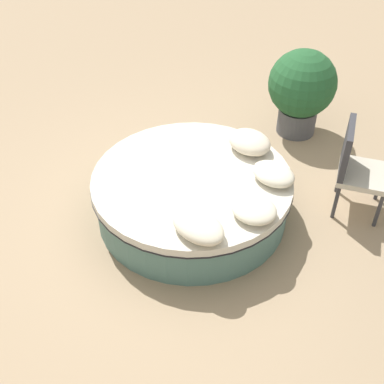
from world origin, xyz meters
TOP-DOWN VIEW (x-y plane):
  - ground_plane at (0.00, 0.00)m, footprint 16.00×16.00m
  - round_bed at (0.00, 0.00)m, footprint 2.02×2.02m
  - throw_pillow_0 at (-0.61, 0.49)m, footprint 0.54×0.35m
  - throw_pillow_1 at (-0.79, -0.03)m, footprint 0.42×0.39m
  - throw_pillow_2 at (-0.58, -0.55)m, footprint 0.45×0.34m
  - throw_pillow_3 at (-0.07, -0.76)m, footprint 0.48×0.39m
  - patio_chair at (-1.02, -1.29)m, footprint 0.69×0.70m
  - planter at (0.26, -2.06)m, footprint 0.83×0.83m

SIDE VIEW (x-z plane):
  - ground_plane at x=0.00m, z-range 0.00..0.00m
  - round_bed at x=0.00m, z-range 0.01..0.50m
  - patio_chair at x=-1.02m, z-range 0.07..1.05m
  - throw_pillow_1 at x=-0.79m, z-range 0.49..0.64m
  - throw_pillow_2 at x=-0.58m, z-range 0.49..0.65m
  - throw_pillow_0 at x=-0.61m, z-range 0.49..0.67m
  - throw_pillow_3 at x=-0.07m, z-range 0.49..0.70m
  - planter at x=0.26m, z-range 0.07..1.17m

